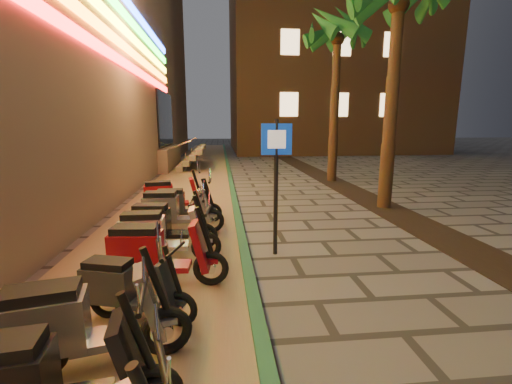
{
  "coord_description": "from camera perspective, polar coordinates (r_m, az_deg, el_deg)",
  "views": [
    {
      "loc": [
        -1.32,
        -2.67,
        2.47
      ],
      "look_at": [
        -0.66,
        3.76,
        1.2
      ],
      "focal_mm": 24.0,
      "sensor_mm": 36.0,
      "label": 1
    }
  ],
  "objects": [
    {
      "name": "scooter_11",
      "position": [
        8.05,
        -13.6,
        -2.93
      ],
      "size": [
        1.82,
        0.64,
        1.29
      ],
      "rotation": [
        0.0,
        0.0,
        -0.02
      ],
      "color": "black",
      "rests_on": "ground"
    },
    {
      "name": "scooter_8",
      "position": [
        5.54,
        -16.54,
        -9.63
      ],
      "size": [
        1.8,
        0.64,
        1.27
      ],
      "rotation": [
        0.0,
        0.0,
        -0.08
      ],
      "color": "black",
      "rests_on": "ground"
    },
    {
      "name": "palm_d",
      "position": [
        15.86,
        13.43,
        23.51
      ],
      "size": [
        2.97,
        3.02,
        7.16
      ],
      "color": "#472D19",
      "rests_on": "ground"
    },
    {
      "name": "parking_strip",
      "position": [
        12.97,
        -11.47,
        -0.04
      ],
      "size": [
        3.4,
        60.0,
        0.01
      ],
      "primitive_type": "cube",
      "color": "#8C7251",
      "rests_on": "ground"
    },
    {
      "name": "planting_strip",
      "position": [
        9.44,
        25.87,
        -5.12
      ],
      "size": [
        1.2,
        40.0,
        0.02
      ],
      "primitive_type": "cube",
      "color": "black",
      "rests_on": "ground"
    },
    {
      "name": "scooter_12",
      "position": [
        8.85,
        -12.45,
        -1.98
      ],
      "size": [
        1.63,
        0.57,
        1.16
      ],
      "rotation": [
        0.0,
        0.0,
        0.01
      ],
      "color": "black",
      "rests_on": "ground"
    },
    {
      "name": "scooter_13",
      "position": [
        9.71,
        -14.29,
        -0.65
      ],
      "size": [
        1.79,
        0.76,
        1.26
      ],
      "rotation": [
        0.0,
        0.0,
        0.17
      ],
      "color": "black",
      "rests_on": "ground"
    },
    {
      "name": "scooter_10",
      "position": [
        7.13,
        -15.07,
        -5.13
      ],
      "size": [
        1.71,
        0.63,
        1.2
      ],
      "rotation": [
        0.0,
        0.0,
        -0.1
      ],
      "color": "black",
      "rests_on": "ground"
    },
    {
      "name": "scooter_6",
      "position": [
        4.03,
        -27.75,
        -18.75
      ],
      "size": [
        1.79,
        0.84,
        1.26
      ],
      "rotation": [
        0.0,
        0.0,
        0.22
      ],
      "color": "black",
      "rests_on": "ground"
    },
    {
      "name": "green_curb",
      "position": [
        12.91,
        -3.95,
        0.31
      ],
      "size": [
        0.18,
        60.0,
        0.1
      ],
      "primitive_type": "cube",
      "color": "#215A38",
      "rests_on": "ground"
    },
    {
      "name": "pedestrian_sign",
      "position": [
        6.37,
        3.37,
        3.85
      ],
      "size": [
        0.57,
        0.1,
        2.57
      ],
      "rotation": [
        0.0,
        0.0,
        0.01
      ],
      "color": "black",
      "rests_on": "ground"
    },
    {
      "name": "apartment_block",
      "position": [
        37.54,
        11.46,
        26.44
      ],
      "size": [
        18.0,
        16.06,
        25.0
      ],
      "color": "brown",
      "rests_on": "ground"
    },
    {
      "name": "scooter_7",
      "position": [
        4.77,
        -20.84,
        -14.64
      ],
      "size": [
        1.48,
        0.76,
        1.05
      ],
      "rotation": [
        0.0,
        0.0,
        -0.28
      ],
      "color": "black",
      "rests_on": "ground"
    },
    {
      "name": "scooter_5",
      "position": [
        3.43,
        -32.5,
        -25.36
      ],
      "size": [
        1.73,
        0.68,
        1.21
      ],
      "rotation": [
        0.0,
        0.0,
        0.13
      ],
      "color": "black",
      "rests_on": "ground"
    },
    {
      "name": "scooter_9",
      "position": [
        6.41,
        -15.96,
        -6.83
      ],
      "size": [
        1.77,
        0.62,
        1.25
      ],
      "rotation": [
        0.0,
        0.0,
        0.03
      ],
      "color": "black",
      "rests_on": "ground"
    },
    {
      "name": "palm_c",
      "position": [
        11.33,
        22.71,
        27.04
      ],
      "size": [
        2.97,
        3.02,
        6.91
      ],
      "color": "#472D19",
      "rests_on": "ground"
    }
  ]
}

